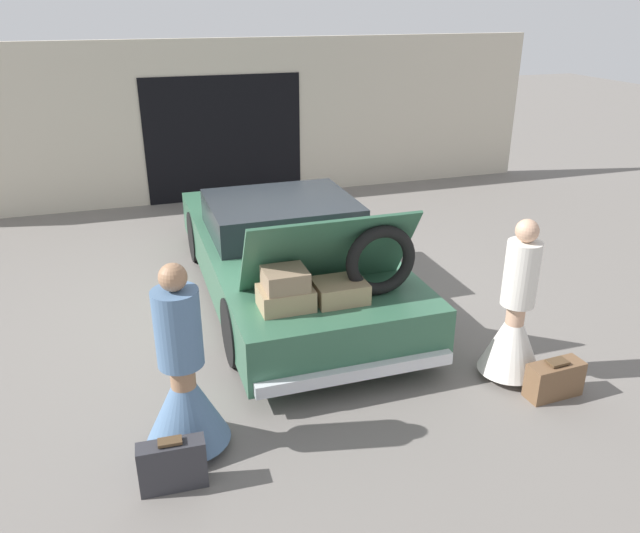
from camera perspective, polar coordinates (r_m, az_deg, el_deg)
The scene contains 7 objects.
ground_plane at distance 7.86m, azimuth -2.89°, elevation -2.41°, with size 40.00×40.00×0.00m, color slate.
garage_wall_back at distance 11.50m, azimuth -8.88°, elevation 12.94°, with size 12.00×0.14×2.80m.
car at distance 7.62m, azimuth -2.94°, elevation 1.22°, with size 2.04×4.77×1.57m.
person_left at distance 5.13m, azimuth -12.33°, elevation -10.71°, with size 0.68×0.68×1.64m.
person_right at distance 6.19m, azimuth 17.34°, elevation -5.02°, with size 0.60×0.60×1.62m.
suitcase_beside_left_person at distance 5.00m, azimuth -13.32°, elevation -17.24°, with size 0.51×0.18×0.43m.
suitcase_beside_right_person at distance 6.23m, azimuth 20.64°, elevation -9.63°, with size 0.54×0.24×0.37m.
Camera 1 is at (-1.80, -6.85, 3.40)m, focal length 35.00 mm.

